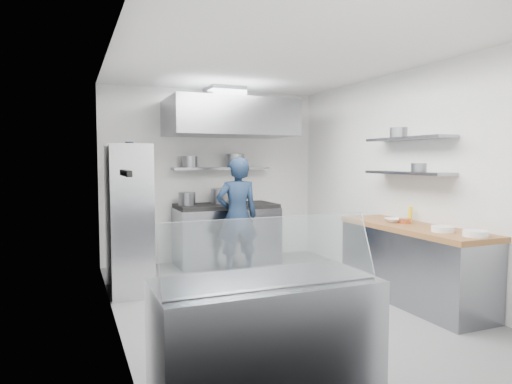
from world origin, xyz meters
name	(u,v)px	position (x,y,z in m)	size (l,w,h in m)	color
floor	(275,301)	(0.00, 0.00, 0.00)	(5.00, 5.00, 0.00)	#5C5C5F
ceiling	(276,59)	(0.00, 0.00, 2.80)	(5.00, 5.00, 0.00)	silver
wall_back	(212,176)	(0.00, 2.50, 1.40)	(3.60, 0.02, 2.80)	white
wall_front	(438,200)	(0.00, -2.50, 1.40)	(3.60, 0.02, 2.80)	white
wall_left	(113,186)	(-1.80, 0.00, 1.40)	(5.00, 0.02, 2.80)	white
wall_right	(401,180)	(1.80, 0.00, 1.40)	(5.00, 0.02, 2.80)	white
gas_range	(226,236)	(0.10, 2.10, 0.45)	(1.60, 0.80, 0.90)	gray
cooktop	(226,206)	(0.10, 2.10, 0.93)	(1.57, 0.78, 0.06)	black
stock_pot_left	(187,199)	(-0.52, 2.15, 1.06)	(0.26, 0.26, 0.20)	slate
stock_pot_mid	(220,196)	(0.05, 2.23, 1.08)	(0.30, 0.30, 0.24)	slate
over_range_shelf	(221,169)	(0.10, 2.34, 1.52)	(1.60, 0.30, 0.04)	gray
shelf_pot_a	(190,162)	(-0.43, 2.31, 1.63)	(0.24, 0.24, 0.18)	slate
shelf_pot_b	(235,161)	(0.30, 2.21, 1.65)	(0.29, 0.29, 0.22)	slate
extractor_hood	(229,118)	(0.10, 1.93, 2.30)	(1.90, 1.15, 0.55)	gray
hood_duct	(225,95)	(0.10, 2.15, 2.68)	(0.55, 0.55, 0.24)	slate
red_firebox	(136,175)	(-1.25, 2.44, 1.42)	(0.22, 0.10, 0.26)	red
chef	(237,216)	(0.03, 1.39, 0.85)	(0.62, 0.41, 1.69)	#111F34
wire_rack	(129,219)	(-1.53, 1.08, 0.93)	(0.50, 0.90, 1.85)	silver
rack_bin_a	(129,229)	(-1.53, 1.01, 0.80)	(0.15, 0.19, 0.17)	white
rack_bin_b	(125,188)	(-1.53, 1.35, 1.30)	(0.13, 0.17, 0.15)	yellow
rack_jar	(129,149)	(-1.48, 1.27, 1.80)	(0.11, 0.11, 0.18)	black
knife_strip	(126,173)	(-1.78, -0.90, 1.55)	(0.04, 0.55, 0.05)	black
prep_counter_base	(412,266)	(1.48, -0.60, 0.42)	(0.62, 2.00, 0.84)	gray
prep_counter_top	(413,228)	(1.48, -0.60, 0.87)	(0.65, 2.04, 0.06)	brown
plate_stack_a	(476,234)	(1.51, -1.46, 0.93)	(0.25, 0.25, 0.06)	white
plate_stack_b	(443,229)	(1.43, -1.10, 0.93)	(0.23, 0.23, 0.06)	white
copper_pan	(405,221)	(1.50, -0.44, 0.93)	(0.15, 0.15, 0.06)	#D2683B
squeeze_bottle	(410,214)	(1.72, -0.28, 0.99)	(0.05, 0.05, 0.18)	yellow
mixing_bowl	(393,220)	(1.43, -0.31, 0.93)	(0.21, 0.21, 0.05)	white
wall_shelf_lower	(407,173)	(1.64, -0.30, 1.50)	(0.30, 1.30, 0.04)	gray
wall_shelf_upper	(408,139)	(1.64, -0.30, 1.92)	(0.30, 1.30, 0.04)	gray
shelf_pot_c	(421,167)	(1.81, -0.34, 1.57)	(0.23, 0.23, 0.10)	slate
shelf_pot_d	(400,133)	(1.80, 0.04, 2.01)	(0.27, 0.27, 0.14)	slate
display_case	(265,341)	(-1.00, -2.00, 0.42)	(1.50, 0.70, 0.85)	gray
display_glass	(273,251)	(-1.00, -2.12, 1.07)	(1.47, 0.02, 0.45)	silver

